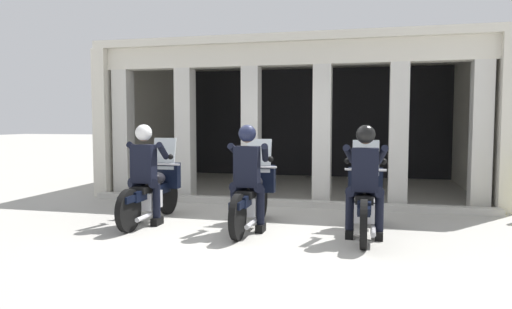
{
  "coord_description": "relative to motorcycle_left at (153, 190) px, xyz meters",
  "views": [
    {
      "loc": [
        1.75,
        -6.91,
        1.64
      ],
      "look_at": [
        0.0,
        0.27,
        1.11
      ],
      "focal_mm": 32.91,
      "sensor_mm": 36.0,
      "label": 1
    }
  ],
  "objects": [
    {
      "name": "kerb_strip",
      "position": [
        1.8,
        1.81,
        -0.44
      ],
      "size": [
        7.83,
        0.24,
        0.12
      ],
      "primitive_type": "cube",
      "color": "#B7B5AD",
      "rests_on": "ground"
    },
    {
      "name": "police_officer_right",
      "position": [
        3.38,
        -0.38,
        0.44
      ],
      "size": [
        0.63,
        0.61,
        1.58
      ],
      "rotation": [
        0.0,
        0.0,
        0.03
      ],
      "color": "black",
      "rests_on": "ground"
    },
    {
      "name": "station_building",
      "position": [
        1.8,
        4.87,
        1.57
      ],
      "size": [
        8.33,
        5.25,
        3.33
      ],
      "color": "black",
      "rests_on": "ground"
    },
    {
      "name": "police_officer_left",
      "position": [
        -0.0,
        -0.28,
        0.44
      ],
      "size": [
        0.63,
        0.61,
        1.58
      ],
      "rotation": [
        0.0,
        0.0,
        0.1
      ],
      "color": "black",
      "rests_on": "ground"
    },
    {
      "name": "motorcycle_center",
      "position": [
        1.69,
        -0.06,
        0.0
      ],
      "size": [
        0.62,
        2.04,
        1.35
      ],
      "rotation": [
        0.0,
        0.0,
        0.2
      ],
      "color": "black",
      "rests_on": "ground"
    },
    {
      "name": "motorcycle_left",
      "position": [
        0.0,
        0.0,
        0.0
      ],
      "size": [
        0.62,
        2.04,
        1.35
      ],
      "rotation": [
        0.0,
        0.0,
        0.1
      ],
      "color": "black",
      "rests_on": "ground"
    },
    {
      "name": "ground_plane",
      "position": [
        1.69,
        2.91,
        -0.5
      ],
      "size": [
        80.0,
        80.0,
        0.0
      ],
      "primitive_type": "plane",
      "color": "#A8A59E"
    },
    {
      "name": "police_officer_center",
      "position": [
        1.69,
        -0.34,
        0.44
      ],
      "size": [
        0.63,
        0.61,
        1.58
      ],
      "rotation": [
        0.0,
        0.0,
        0.2
      ],
      "color": "black",
      "rests_on": "ground"
    },
    {
      "name": "motorcycle_right",
      "position": [
        3.38,
        -0.1,
        0.0
      ],
      "size": [
        0.62,
        2.04,
        1.35
      ],
      "rotation": [
        0.0,
        0.0,
        0.03
      ],
      "color": "black",
      "rests_on": "ground"
    }
  ]
}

